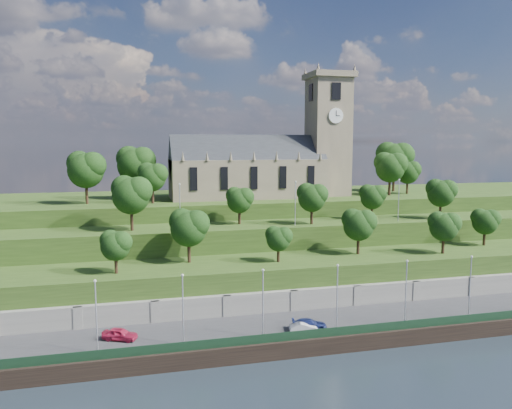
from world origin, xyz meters
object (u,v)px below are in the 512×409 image
object	(u,v)px
car_left	(120,334)
church	(269,161)
car_right	(309,324)
car_middle	(303,327)

from	to	relation	value
car_left	church	bearing A→B (deg)	-13.93
car_right	car_middle	bearing A→B (deg)	137.98
car_left	car_middle	size ratio (longest dim) A/B	1.21
church	car_right	distance (m)	47.02
car_left	car_right	bearing A→B (deg)	-71.97
car_left	car_middle	distance (m)	23.36
church	car_right	bearing A→B (deg)	-98.22
car_right	car_left	bearing A→B (deg)	96.84
church	car_left	xyz separation A→B (m)	(-30.36, -39.94, -19.77)
church	car_right	size ratio (longest dim) A/B	8.38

